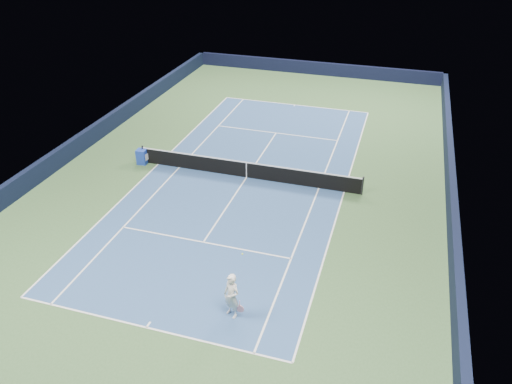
# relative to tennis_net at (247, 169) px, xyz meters

# --- Properties ---
(ground) EXTENTS (40.00, 40.00, 0.00)m
(ground) POSITION_rel_tennis_net_xyz_m (0.00, 0.00, -0.50)
(ground) COLOR #37572F
(ground) RESTS_ON ground
(wall_far) EXTENTS (22.00, 0.35, 1.10)m
(wall_far) POSITION_rel_tennis_net_xyz_m (0.00, 19.82, 0.05)
(wall_far) COLOR black
(wall_far) RESTS_ON ground
(wall_right) EXTENTS (0.35, 40.00, 1.10)m
(wall_right) POSITION_rel_tennis_net_xyz_m (10.82, 0.00, 0.05)
(wall_right) COLOR black
(wall_right) RESTS_ON ground
(wall_left) EXTENTS (0.35, 40.00, 1.10)m
(wall_left) POSITION_rel_tennis_net_xyz_m (-10.82, 0.00, 0.05)
(wall_left) COLOR black
(wall_left) RESTS_ON ground
(court_surface) EXTENTS (10.97, 23.77, 0.01)m
(court_surface) POSITION_rel_tennis_net_xyz_m (0.00, 0.00, -0.50)
(court_surface) COLOR #2C4C7D
(court_surface) RESTS_ON ground
(baseline_far) EXTENTS (10.97, 0.08, 0.00)m
(baseline_far) POSITION_rel_tennis_net_xyz_m (0.00, 11.88, -0.50)
(baseline_far) COLOR white
(baseline_far) RESTS_ON ground
(baseline_near) EXTENTS (10.97, 0.08, 0.00)m
(baseline_near) POSITION_rel_tennis_net_xyz_m (0.00, -11.88, -0.50)
(baseline_near) COLOR white
(baseline_near) RESTS_ON ground
(sideline_doubles_right) EXTENTS (0.08, 23.77, 0.00)m
(sideline_doubles_right) POSITION_rel_tennis_net_xyz_m (5.49, 0.00, -0.50)
(sideline_doubles_right) COLOR white
(sideline_doubles_right) RESTS_ON ground
(sideline_doubles_left) EXTENTS (0.08, 23.77, 0.00)m
(sideline_doubles_left) POSITION_rel_tennis_net_xyz_m (-5.49, 0.00, -0.50)
(sideline_doubles_left) COLOR white
(sideline_doubles_left) RESTS_ON ground
(sideline_singles_right) EXTENTS (0.08, 23.77, 0.00)m
(sideline_singles_right) POSITION_rel_tennis_net_xyz_m (4.12, 0.00, -0.50)
(sideline_singles_right) COLOR white
(sideline_singles_right) RESTS_ON ground
(sideline_singles_left) EXTENTS (0.08, 23.77, 0.00)m
(sideline_singles_left) POSITION_rel_tennis_net_xyz_m (-4.12, 0.00, -0.50)
(sideline_singles_left) COLOR white
(sideline_singles_left) RESTS_ON ground
(service_line_far) EXTENTS (8.23, 0.08, 0.00)m
(service_line_far) POSITION_rel_tennis_net_xyz_m (0.00, 6.40, -0.50)
(service_line_far) COLOR white
(service_line_far) RESTS_ON ground
(service_line_near) EXTENTS (8.23, 0.08, 0.00)m
(service_line_near) POSITION_rel_tennis_net_xyz_m (0.00, -6.40, -0.50)
(service_line_near) COLOR white
(service_line_near) RESTS_ON ground
(center_service_line) EXTENTS (0.08, 12.80, 0.00)m
(center_service_line) POSITION_rel_tennis_net_xyz_m (0.00, 0.00, -0.50)
(center_service_line) COLOR white
(center_service_line) RESTS_ON ground
(center_mark_far) EXTENTS (0.08, 0.30, 0.00)m
(center_mark_far) POSITION_rel_tennis_net_xyz_m (0.00, 11.73, -0.50)
(center_mark_far) COLOR white
(center_mark_far) RESTS_ON ground
(center_mark_near) EXTENTS (0.08, 0.30, 0.00)m
(center_mark_near) POSITION_rel_tennis_net_xyz_m (0.00, -11.73, -0.50)
(center_mark_near) COLOR white
(center_mark_near) RESTS_ON ground
(tennis_net) EXTENTS (12.90, 0.10, 1.07)m
(tennis_net) POSITION_rel_tennis_net_xyz_m (0.00, 0.00, 0.00)
(tennis_net) COLOR black
(tennis_net) RESTS_ON ground
(sponsor_cube) EXTENTS (0.62, 0.53, 0.90)m
(sponsor_cube) POSITION_rel_tennis_net_xyz_m (-6.40, -0.18, -0.05)
(sponsor_cube) COLOR #1C3BAB
(sponsor_cube) RESTS_ON ground
(tennis_player) EXTENTS (0.89, 1.38, 2.20)m
(tennis_player) POSITION_rel_tennis_net_xyz_m (2.79, -10.35, 0.44)
(tennis_player) COLOR white
(tennis_player) RESTS_ON ground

